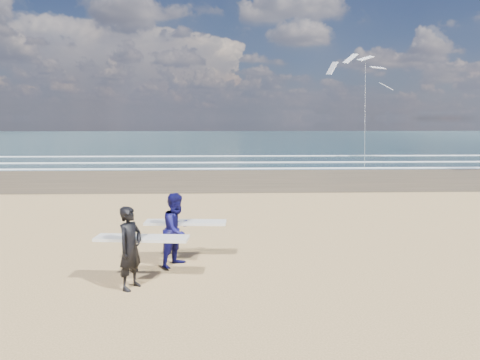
{
  "coord_description": "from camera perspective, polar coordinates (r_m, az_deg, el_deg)",
  "views": [
    {
      "loc": [
        1.97,
        -10.04,
        3.89
      ],
      "look_at": [
        2.51,
        6.0,
        1.57
      ],
      "focal_mm": 32.0,
      "sensor_mm": 36.0,
      "label": 1
    }
  ],
  "objects": [
    {
      "name": "foam_breakers",
      "position": [
        42.36,
        23.31,
        2.34
      ],
      "size": [
        220.0,
        11.7,
        0.05
      ],
      "color": "white",
      "rests_on": "ground"
    },
    {
      "name": "ocean",
      "position": [
        84.09,
        10.53,
        5.43
      ],
      "size": [
        220.0,
        100.0,
        0.02
      ],
      "primitive_type": "cube",
      "color": "#1A323A",
      "rests_on": "ground"
    },
    {
      "name": "kite_1",
      "position": [
        37.29,
        16.34,
        10.53
      ],
      "size": [
        5.85,
        4.74,
        10.09
      ],
      "color": "slate",
      "rests_on": "ground"
    },
    {
      "name": "surfer_far",
      "position": [
        11.5,
        -8.35,
        -6.51
      ],
      "size": [
        2.22,
        1.27,
        1.96
      ],
      "color": "#0E0C47",
      "rests_on": "ground"
    },
    {
      "name": "surfer_near",
      "position": [
        10.21,
        -14.24,
        -8.62
      ],
      "size": [
        2.24,
        1.13,
        1.93
      ],
      "color": "black",
      "rests_on": "ground"
    }
  ]
}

